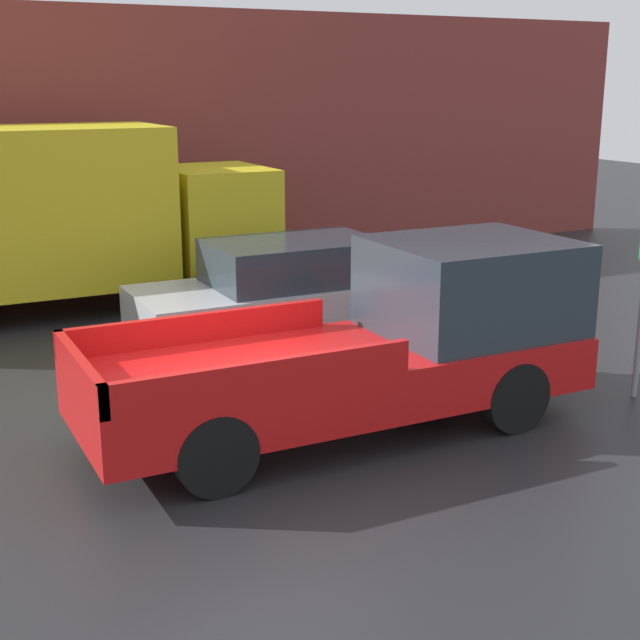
# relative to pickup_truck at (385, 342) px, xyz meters

# --- Properties ---
(ground_plane) EXTENTS (60.00, 60.00, 0.00)m
(ground_plane) POSITION_rel_pickup_truck_xyz_m (-1.77, -0.04, -0.98)
(ground_plane) COLOR #232326
(building_wall) EXTENTS (28.00, 0.15, 5.31)m
(building_wall) POSITION_rel_pickup_truck_xyz_m (-1.77, 9.62, 1.68)
(building_wall) COLOR brown
(building_wall) RESTS_ON ground
(pickup_truck) EXTENTS (5.79, 2.08, 2.07)m
(pickup_truck) POSITION_rel_pickup_truck_xyz_m (0.00, 0.00, 0.00)
(pickup_truck) COLOR red
(pickup_truck) RESTS_ON ground
(car) EXTENTS (4.68, 1.96, 1.53)m
(car) POSITION_rel_pickup_truck_xyz_m (0.50, 3.72, -0.20)
(car) COLOR #B7BABF
(car) RESTS_ON ground
(delivery_truck) EXTENTS (8.11, 2.35, 3.14)m
(delivery_truck) POSITION_rel_pickup_truck_xyz_m (-2.89, 7.03, 0.73)
(delivery_truck) COLOR gold
(delivery_truck) RESTS_ON ground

